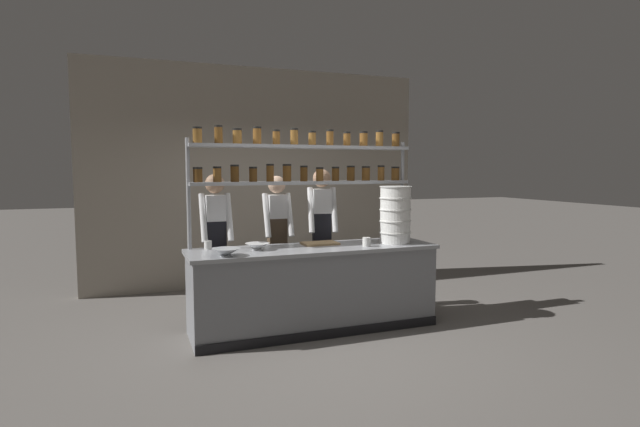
{
  "coord_description": "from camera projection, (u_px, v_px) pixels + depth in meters",
  "views": [
    {
      "loc": [
        -1.89,
        -5.08,
        1.78
      ],
      "look_at": [
        0.15,
        0.2,
        1.27
      ],
      "focal_mm": 28.0,
      "sensor_mm": 36.0,
      "label": 1
    }
  ],
  "objects": [
    {
      "name": "chef_right",
      "position": [
        322.0,
        228.0,
        6.24
      ],
      "size": [
        0.41,
        0.34,
        1.77
      ],
      "rotation": [
        0.0,
        0.0,
        -0.22
      ],
      "color": "black",
      "rests_on": "ground_plane"
    },
    {
      "name": "serving_cup_by_board",
      "position": [
        208.0,
        245.0,
        5.32
      ],
      "size": [
        0.08,
        0.08,
        0.09
      ],
      "color": "silver",
      "rests_on": "prep_counter"
    },
    {
      "name": "container_stack",
      "position": [
        395.0,
        215.0,
        5.74
      ],
      "size": [
        0.37,
        0.37,
        0.66
      ],
      "color": "white",
      "rests_on": "prep_counter"
    },
    {
      "name": "back_wall",
      "position": [
        260.0,
        177.0,
        7.64
      ],
      "size": [
        5.15,
        0.12,
        3.29
      ],
      "primitive_type": "cube",
      "color": "#9E9384",
      "rests_on": "ground_plane"
    },
    {
      "name": "serving_cup_front",
      "position": [
        366.0,
        242.0,
        5.52
      ],
      "size": [
        0.09,
        0.09,
        0.1
      ],
      "color": "silver",
      "rests_on": "prep_counter"
    },
    {
      "name": "prep_counter",
      "position": [
        314.0,
        288.0,
        5.52
      ],
      "size": [
        2.75,
        0.76,
        0.92
      ],
      "color": "gray",
      "rests_on": "ground_plane"
    },
    {
      "name": "cutting_board",
      "position": [
        320.0,
        243.0,
        5.67
      ],
      "size": [
        0.4,
        0.26,
        0.02
      ],
      "color": "#A88456",
      "rests_on": "prep_counter"
    },
    {
      "name": "prep_bowl_near_left",
      "position": [
        257.0,
        247.0,
        5.29
      ],
      "size": [
        0.26,
        0.26,
        0.07
      ],
      "color": "white",
      "rests_on": "prep_counter"
    },
    {
      "name": "prep_bowl_center_front",
      "position": [
        226.0,
        252.0,
        4.91
      ],
      "size": [
        0.28,
        0.28,
        0.08
      ],
      "color": "#B2B7BC",
      "rests_on": "prep_counter"
    },
    {
      "name": "spice_shelf_unit",
      "position": [
        304.0,
        167.0,
        5.7
      ],
      "size": [
        2.63,
        0.28,
        2.24
      ],
      "color": "#999BA0",
      "rests_on": "ground_plane"
    },
    {
      "name": "ground_plane",
      "position": [
        314.0,
        329.0,
        5.56
      ],
      "size": [
        40.0,
        40.0,
        0.0
      ],
      "primitive_type": "plane",
      "color": "slate"
    },
    {
      "name": "chef_left",
      "position": [
        216.0,
        238.0,
        5.68
      ],
      "size": [
        0.36,
        0.3,
        1.72
      ],
      "rotation": [
        0.0,
        0.0,
        -0.0
      ],
      "color": "black",
      "rests_on": "ground_plane"
    },
    {
      "name": "chef_center",
      "position": [
        277.0,
        234.0,
        6.16
      ],
      "size": [
        0.37,
        0.3,
        1.69
      ],
      "rotation": [
        0.0,
        0.0,
        -0.03
      ],
      "color": "black",
      "rests_on": "ground_plane"
    }
  ]
}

